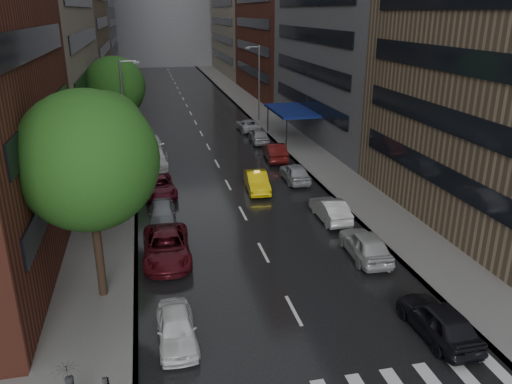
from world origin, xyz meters
TOP-DOWN VIEW (x-y plane):
  - ground at (0.00, 0.00)m, footprint 220.00×220.00m
  - road at (0.00, 50.00)m, footprint 14.00×140.00m
  - sidewalk_left at (-9.00, 50.00)m, footprint 4.00×140.00m
  - sidewalk_right at (9.00, 50.00)m, footprint 4.00×140.00m
  - tree_near at (-8.60, 7.18)m, footprint 6.25×6.25m
  - tree_mid at (-8.60, 18.02)m, footprint 5.21×5.21m
  - tree_far at (-8.60, 34.73)m, footprint 5.68×5.68m
  - taxi at (1.94, 20.24)m, footprint 1.84×4.51m
  - parked_cars_left at (-5.40, 18.70)m, footprint 2.68×35.90m
  - parked_cars_right at (5.40, 21.53)m, footprint 2.38×44.05m
  - street_lamp_left at (-7.72, 30.00)m, footprint 1.74×0.22m
  - street_lamp_right at (7.72, 45.00)m, footprint 1.74×0.22m
  - awning at (8.98, 35.00)m, footprint 4.00×8.00m

SIDE VIEW (x-z plane):
  - ground at x=0.00m, z-range 0.00..0.00m
  - road at x=0.00m, z-range 0.00..0.01m
  - sidewalk_left at x=-9.00m, z-range 0.00..0.15m
  - sidewalk_right at x=9.00m, z-range 0.00..0.15m
  - parked_cars_left at x=-5.40m, z-range -0.04..1.49m
  - taxi at x=1.94m, z-range 0.00..1.45m
  - parked_cars_right at x=5.40m, z-range -0.05..1.55m
  - awning at x=8.98m, z-range 1.57..4.70m
  - street_lamp_left at x=-7.72m, z-range 0.39..9.39m
  - street_lamp_right at x=7.72m, z-range 0.39..9.39m
  - tree_mid at x=-8.60m, z-range 1.53..9.83m
  - tree_far at x=-8.60m, z-range 1.67..10.73m
  - tree_near at x=-8.60m, z-range 1.84..11.80m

